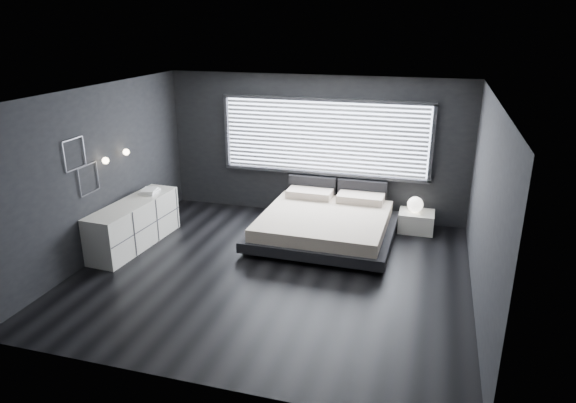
# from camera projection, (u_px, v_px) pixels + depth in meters

# --- Properties ---
(room) EXTENTS (6.04, 6.00, 2.80)m
(room) POSITION_uv_depth(u_px,v_px,m) (272.00, 188.00, 7.65)
(room) COLOR black
(room) RESTS_ON ground
(window) EXTENTS (4.14, 0.09, 1.52)m
(window) POSITION_uv_depth(u_px,v_px,m) (324.00, 138.00, 9.97)
(window) COLOR white
(window) RESTS_ON ground
(headboard) EXTENTS (1.96, 0.16, 0.52)m
(headboard) POSITION_uv_depth(u_px,v_px,m) (337.00, 191.00, 10.19)
(headboard) COLOR black
(headboard) RESTS_ON ground
(sconce_near) EXTENTS (0.18, 0.11, 0.11)m
(sconce_near) POSITION_uv_depth(u_px,v_px,m) (105.00, 161.00, 8.39)
(sconce_near) COLOR silver
(sconce_near) RESTS_ON ground
(sconce_far) EXTENTS (0.18, 0.11, 0.11)m
(sconce_far) POSITION_uv_depth(u_px,v_px,m) (126.00, 152.00, 8.93)
(sconce_far) COLOR silver
(sconce_far) RESTS_ON ground
(wall_art_upper) EXTENTS (0.01, 0.48, 0.48)m
(wall_art_upper) POSITION_uv_depth(u_px,v_px,m) (74.00, 154.00, 7.78)
(wall_art_upper) COLOR #47474C
(wall_art_upper) RESTS_ON ground
(wall_art_lower) EXTENTS (0.01, 0.48, 0.48)m
(wall_art_lower) POSITION_uv_depth(u_px,v_px,m) (89.00, 179.00, 8.17)
(wall_art_lower) COLOR #47474C
(wall_art_lower) RESTS_ON ground
(bed) EXTENTS (2.49, 2.38, 0.64)m
(bed) POSITION_uv_depth(u_px,v_px,m) (325.00, 224.00, 9.27)
(bed) COLOR black
(bed) RESTS_ON ground
(nightstand) EXTENTS (0.64, 0.54, 0.38)m
(nightstand) POSITION_uv_depth(u_px,v_px,m) (416.00, 221.00, 9.66)
(nightstand) COLOR white
(nightstand) RESTS_ON ground
(orb_lamp) EXTENTS (0.29, 0.29, 0.29)m
(orb_lamp) POSITION_uv_depth(u_px,v_px,m) (415.00, 204.00, 9.56)
(orb_lamp) COLOR white
(orb_lamp) RESTS_ON nightstand
(dresser) EXTENTS (0.69, 2.05, 0.81)m
(dresser) POSITION_uv_depth(u_px,v_px,m) (134.00, 224.00, 8.97)
(dresser) COLOR white
(dresser) RESTS_ON ground
(book_stack) EXTENTS (0.32, 0.40, 0.08)m
(book_stack) POSITION_uv_depth(u_px,v_px,m) (149.00, 191.00, 9.31)
(book_stack) COLOR white
(book_stack) RESTS_ON dresser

